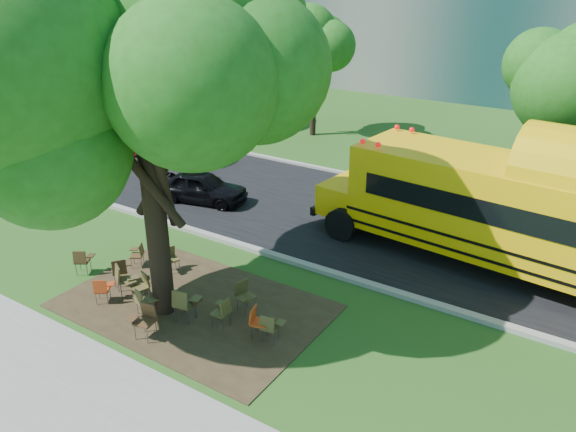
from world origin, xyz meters
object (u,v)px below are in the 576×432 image
Objects in this scene: black_car at (202,187)px; pedestrian_a at (104,108)px; chair_12 at (244,294)px; chair_4 at (143,300)px; bg_car_white at (26,101)px; chair_8 at (120,269)px; chair_9 at (138,253)px; chair_10 at (170,257)px; main_tree at (142,91)px; chair_6 at (223,310)px; chair_1 at (123,277)px; bg_car_silver at (123,119)px; pedestrian_b at (92,94)px; chair_13 at (270,326)px; chair_5 at (145,318)px; chair_0 at (82,259)px; school_bus at (555,222)px; chair_7 at (257,320)px; chair_3 at (141,284)px; chair_14 at (184,302)px; chair_2 at (102,288)px; bg_car_red at (177,142)px; chair_11 at (184,302)px.

pedestrian_a is (-12.79, 6.17, 0.28)m from black_car.
chair_4 is at bearing -38.01° from chair_12.
black_car is at bearing -124.16° from bg_car_white.
bg_car_white reaches higher than chair_8.
pedestrian_a reaches higher than black_car.
chair_9 is 0.87× the size of chair_12.
chair_10 is 0.88× the size of chair_12.
main_tree is 11.32× the size of chair_6.
bg_car_white reaches higher than chair_1.
black_car reaches higher than chair_8.
pedestrian_b reaches higher than bg_car_silver.
chair_5 is at bearing -162.14° from chair_13.
main_tree is 6.32m from chair_0.
chair_5 is (-7.72, -8.18, -1.35)m from school_bus.
chair_7 is 1.08× the size of chair_10.
main_tree is 19.52m from bg_car_silver.
bg_car_silver reaches higher than black_car.
chair_14 is at bearing -165.76° from chair_3.
chair_1 is 0.59m from chair_8.
pedestrian_a reaches higher than chair_14.
bg_car_silver is at bearing 52.63° from chair_6.
chair_0 is 6.33m from black_car.
chair_12 is at bearing -131.26° from school_bus.
chair_4 is at bearing -117.14° from main_tree.
chair_6 is 1.00m from chair_7.
chair_12 is (3.44, 1.76, 0.07)m from chair_2.
chair_14 is (2.76, -0.35, 0.02)m from chair_8.
black_car reaches higher than chair_14.
bg_car_red reaches higher than chair_14.
chair_7 is at bearing 34.47° from chair_1.
chair_2 is 24.46m from pedestrian_b.
chair_0 is at bearing 178.07° from main_tree.
chair_7 is 0.38m from chair_13.
chair_3 reaches higher than chair_2.
school_bus is at bearing 65.54° from chair_1.
school_bus reaches higher than chair_4.
chair_13 is 21.20m from bg_car_silver.
chair_14 is at bearing -116.45° from chair_5.
chair_7 is 0.95× the size of chair_12.
chair_4 is 7.93m from black_car.
bg_car_red is at bearing -116.86° from chair_10.
chair_10 is at bearing 63.62° from chair_6.
main_tree reaches higher than chair_14.
chair_8 is at bearing 32.29° from pedestrian_b.
pedestrian_a is at bearing 143.53° from main_tree.
chair_5 is 1.07m from chair_11.
chair_7 is 23.24m from pedestrian_a.
chair_13 is at bearing -109.20° from bg_car_silver.
chair_8 is (-10.15, -6.78, -1.39)m from school_bus.
chair_9 is at bearing -50.52° from chair_10.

